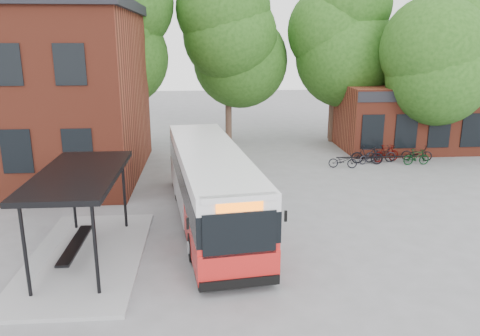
{
  "coord_description": "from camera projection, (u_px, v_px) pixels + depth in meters",
  "views": [
    {
      "loc": [
        -0.68,
        -14.89,
        6.71
      ],
      "look_at": [
        0.65,
        2.23,
        2.0
      ],
      "focal_mm": 35.0,
      "sensor_mm": 36.0,
      "label": 1
    }
  ],
  "objects": [
    {
      "name": "bicycle_7",
      "position": [
        416.0,
        157.0,
        25.87
      ],
      "size": [
        1.51,
        0.49,
        0.9
      ],
      "primitive_type": "imported",
      "rotation": [
        0.0,
        0.0,
        1.61
      ],
      "color": "black",
      "rests_on": "ground"
    },
    {
      "name": "bicycle_6",
      "position": [
        417.0,
        153.0,
        26.81
      ],
      "size": [
        1.78,
        0.98,
        0.89
      ],
      "primitive_type": "imported",
      "rotation": [
        0.0,
        0.0,
        1.32
      ],
      "color": "black",
      "rests_on": "ground"
    },
    {
      "name": "bicycle_4",
      "position": [
        380.0,
        154.0,
        26.43
      ],
      "size": [
        1.78,
        0.62,
        0.93
      ],
      "primitive_type": "imported",
      "rotation": [
        0.0,
        0.0,
        1.57
      ],
      "color": "black",
      "rests_on": "ground"
    },
    {
      "name": "tree_3",
      "position": [
        437.0,
        76.0,
        27.42
      ],
      "size": [
        7.04,
        7.04,
        9.28
      ],
      "primitive_type": null,
      "color": "#1E4612",
      "rests_on": "ground"
    },
    {
      "name": "bicycle_1",
      "position": [
        367.0,
        155.0,
        26.05
      ],
      "size": [
        1.8,
        0.95,
        1.04
      ],
      "primitive_type": "imported",
      "rotation": [
        0.0,
        0.0,
        1.29
      ],
      "color": "black",
      "rests_on": "ground"
    },
    {
      "name": "bicycle_5",
      "position": [
        386.0,
        153.0,
        26.53
      ],
      "size": [
        1.72,
        0.87,
        0.99
      ],
      "primitive_type": "imported",
      "rotation": [
        0.0,
        0.0,
        1.82
      ],
      "color": "#3F0503",
      "rests_on": "ground"
    },
    {
      "name": "tree_0",
      "position": [
        119.0,
        60.0,
        29.62
      ],
      "size": [
        7.92,
        7.92,
        11.0
      ],
      "primitive_type": null,
      "color": "#1E4612",
      "rests_on": "ground"
    },
    {
      "name": "tree_2",
      "position": [
        335.0,
        59.0,
        30.66
      ],
      "size": [
        7.92,
        7.92,
        11.0
      ],
      "primitive_type": null,
      "color": "#1E4612",
      "rests_on": "ground"
    },
    {
      "name": "bicycle_0",
      "position": [
        343.0,
        161.0,
        25.28
      ],
      "size": [
        1.59,
        0.82,
        0.8
      ],
      "primitive_type": "imported",
      "rotation": [
        0.0,
        0.0,
        1.37
      ],
      "color": "black",
      "rests_on": "ground"
    },
    {
      "name": "city_bus",
      "position": [
        210.0,
        186.0,
        17.56
      ],
      "size": [
        3.74,
        11.27,
        2.81
      ],
      "primitive_type": null,
      "rotation": [
        0.0,
        0.0,
        0.13
      ],
      "color": "red",
      "rests_on": "ground"
    },
    {
      "name": "bus_shelter",
      "position": [
        82.0,
        216.0,
        14.46
      ],
      "size": [
        3.6,
        7.0,
        2.9
      ],
      "primitive_type": null,
      "color": "black",
      "rests_on": "ground"
    },
    {
      "name": "tree_1",
      "position": [
        228.0,
        63.0,
        31.18
      ],
      "size": [
        7.92,
        7.92,
        10.4
      ],
      "primitive_type": null,
      "color": "#1E4612",
      "rests_on": "ground"
    },
    {
      "name": "bicycle_2",
      "position": [
        370.0,
        157.0,
        26.2
      ],
      "size": [
        1.6,
        1.06,
        0.79
      ],
      "primitive_type": "imported",
      "rotation": [
        0.0,
        0.0,
        1.96
      ],
      "color": "#22222A",
      "rests_on": "ground"
    },
    {
      "name": "bike_rail",
      "position": [
        381.0,
        159.0,
        26.4
      ],
      "size": [
        5.2,
        0.1,
        0.38
      ],
      "primitive_type": null,
      "color": "black",
      "rests_on": "ground"
    },
    {
      "name": "shop_row",
      "position": [
        447.0,
        115.0,
        30.19
      ],
      "size": [
        14.0,
        6.2,
        4.0
      ],
      "primitive_type": null,
      "color": "maroon",
      "rests_on": "ground"
    },
    {
      "name": "ground",
      "position": [
        226.0,
        241.0,
        16.14
      ],
      "size": [
        100.0,
        100.0,
        0.0
      ],
      "primitive_type": "plane",
      "color": "slate"
    }
  ]
}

